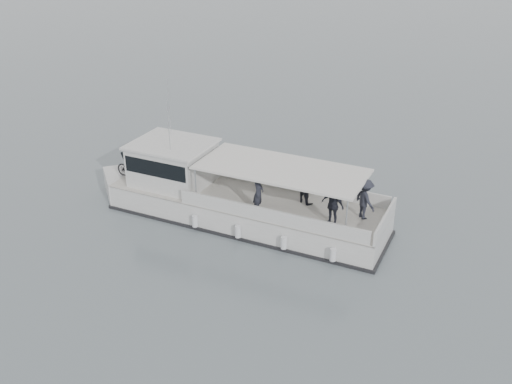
% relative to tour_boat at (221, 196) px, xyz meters
% --- Properties ---
extents(ground, '(1400.00, 1400.00, 0.00)m').
position_rel_tour_boat_xyz_m(ground, '(-3.41, 2.78, -1.03)').
color(ground, '#556165').
rests_on(ground, ground).
extents(tour_boat, '(15.09, 4.58, 6.29)m').
position_rel_tour_boat_xyz_m(tour_boat, '(0.00, 0.00, 0.00)').
color(tour_boat, silver).
rests_on(tour_boat, ground).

